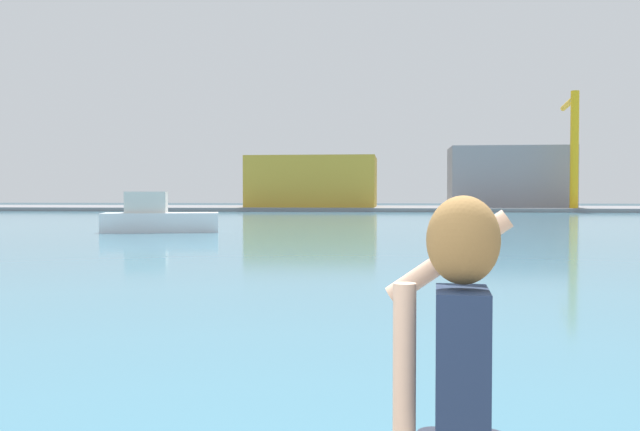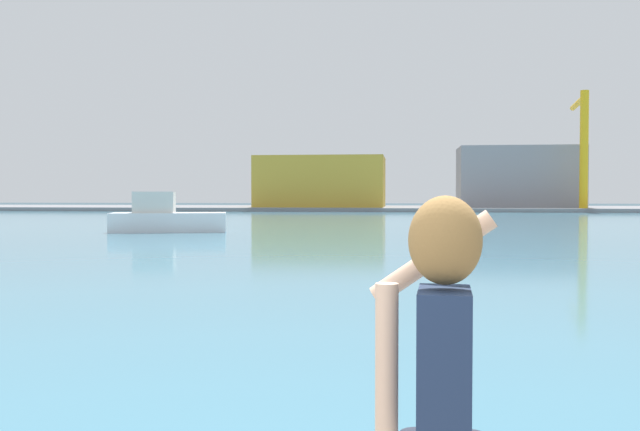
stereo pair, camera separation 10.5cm
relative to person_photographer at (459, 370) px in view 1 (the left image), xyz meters
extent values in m
plane|color=#334751|center=(-0.92, 49.04, -1.54)|extent=(220.00, 220.00, 0.00)
cube|color=teal|center=(-0.92, 51.04, -1.53)|extent=(140.00, 100.00, 0.02)
cube|color=gray|center=(-0.92, 91.04, -1.30)|extent=(140.00, 20.00, 0.48)
cube|color=#1E2D4C|center=(0.01, 0.00, 0.03)|extent=(0.22, 0.35, 0.56)
sphere|color=#E0B293|center=(0.01, 0.00, 0.49)|extent=(0.22, 0.22, 0.22)
ellipsoid|color=olive|center=(0.01, -0.02, 0.50)|extent=(0.28, 0.26, 0.34)
cylinder|color=#E0B293|center=(-0.21, 0.00, 0.04)|extent=(0.09, 0.09, 0.58)
cylinder|color=#E0B293|center=(-0.03, 0.22, 0.41)|extent=(0.53, 0.12, 0.40)
cube|color=black|center=(-0.02, 0.34, 0.58)|extent=(0.02, 0.07, 0.14)
cube|color=white|center=(-13.58, 36.10, -0.97)|extent=(6.92, 3.95, 1.10)
cube|color=silver|center=(-14.37, 35.91, 0.19)|extent=(2.66, 2.33, 1.21)
cube|color=gold|center=(-10.91, 89.89, 2.26)|extent=(16.67, 12.22, 6.64)
cube|color=gray|center=(14.99, 91.14, 2.88)|extent=(15.59, 8.57, 7.87)
cylinder|color=yellow|center=(21.36, 83.55, 5.98)|extent=(1.00, 1.00, 14.06)
cylinder|color=yellow|center=(21.95, 88.99, 12.21)|extent=(1.88, 10.95, 0.70)
camera|label=1|loc=(-0.25, -2.70, 0.68)|focal=39.00mm
camera|label=2|loc=(-0.15, -2.69, 0.68)|focal=39.00mm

